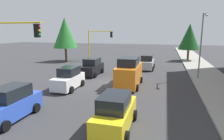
# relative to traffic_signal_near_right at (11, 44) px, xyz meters

# --- Properties ---
(ground_plane) EXTENTS (120.00, 120.00, 0.00)m
(ground_plane) POSITION_rel_traffic_signal_near_right_xyz_m (-6.00, 5.74, -4.19)
(ground_plane) COLOR #353538
(sidewalk_kerb) EXTENTS (80.00, 4.00, 0.15)m
(sidewalk_kerb) POSITION_rel_traffic_signal_near_right_xyz_m (-11.00, 16.24, -4.11)
(sidewalk_kerb) COLOR gray
(sidewalk_kerb) RESTS_ON ground
(traffic_signal_near_right) EXTENTS (0.36, 4.59, 5.94)m
(traffic_signal_near_right) POSITION_rel_traffic_signal_near_right_xyz_m (0.00, 0.00, 0.00)
(traffic_signal_near_right) COLOR yellow
(traffic_signal_near_right) RESTS_ON ground
(traffic_signal_far_right) EXTENTS (0.36, 4.59, 5.30)m
(traffic_signal_far_right) POSITION_rel_traffic_signal_near_right_xyz_m (-20.00, 0.10, -0.42)
(traffic_signal_far_right) COLOR yellow
(traffic_signal_far_right) RESTS_ON ground
(street_lamp_curbside) EXTENTS (2.15, 0.28, 7.00)m
(street_lamp_curbside) POSITION_rel_traffic_signal_near_right_xyz_m (-9.61, 14.94, 0.16)
(street_lamp_curbside) COLOR slate
(street_lamp_curbside) RESTS_ON ground
(tree_opposite_side) EXTENTS (4.06, 4.06, 7.41)m
(tree_opposite_side) POSITION_rel_traffic_signal_near_right_xyz_m (-18.00, -5.26, 0.67)
(tree_opposite_side) COLOR brown
(tree_opposite_side) RESTS_ON ground
(tree_roadside_far) EXTENTS (3.54, 3.54, 6.44)m
(tree_roadside_far) POSITION_rel_traffic_signal_near_right_xyz_m (-24.00, 15.24, 0.02)
(tree_roadside_far) COLOR brown
(tree_roadside_far) RESTS_ON ground
(delivery_van_orange) EXTENTS (4.80, 2.22, 2.77)m
(delivery_van_orange) POSITION_rel_traffic_signal_near_right_xyz_m (-5.51, 8.14, -2.91)
(delivery_van_orange) COLOR orange
(delivery_van_orange) RESTS_ON ground
(car_black) EXTENTS (4.18, 2.10, 1.98)m
(car_black) POSITION_rel_traffic_signal_near_right_xyz_m (-9.17, 2.93, -3.29)
(car_black) COLOR black
(car_black) RESTS_ON ground
(car_silver) EXTENTS (3.87, 1.99, 1.98)m
(car_silver) POSITION_rel_traffic_signal_near_right_xyz_m (-14.41, 9.01, -3.29)
(car_silver) COLOR #B2B5BA
(car_silver) RESTS_ON ground
(car_white) EXTENTS (3.75, 1.94, 1.98)m
(car_white) POSITION_rel_traffic_signal_near_right_xyz_m (-3.19, 3.00, -3.29)
(car_white) COLOR white
(car_white) RESTS_ON ground
(car_yellow) EXTENTS (4.12, 1.93, 1.98)m
(car_yellow) POSITION_rel_traffic_signal_near_right_xyz_m (2.92, 8.96, -3.29)
(car_yellow) COLOR yellow
(car_yellow) RESTS_ON ground
(car_blue) EXTENTS (4.14, 1.97, 1.98)m
(car_blue) POSITION_rel_traffic_signal_near_right_xyz_m (3.43, 2.61, -3.29)
(car_blue) COLOR blue
(car_blue) RESTS_ON ground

